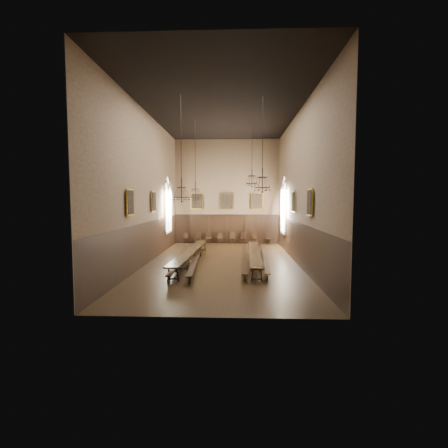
# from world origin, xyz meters

# --- Properties ---
(floor) EXTENTS (9.00, 18.00, 0.02)m
(floor) POSITION_xyz_m (0.00, 0.00, -0.01)
(floor) COLOR black
(floor) RESTS_ON ground
(ceiling) EXTENTS (9.00, 18.00, 0.02)m
(ceiling) POSITION_xyz_m (0.00, 0.00, 9.01)
(ceiling) COLOR black
(ceiling) RESTS_ON ground
(wall_back) EXTENTS (9.00, 0.02, 9.00)m
(wall_back) POSITION_xyz_m (0.00, 9.01, 4.50)
(wall_back) COLOR #7B634B
(wall_back) RESTS_ON ground
(wall_front) EXTENTS (9.00, 0.02, 9.00)m
(wall_front) POSITION_xyz_m (0.00, -9.01, 4.50)
(wall_front) COLOR #7B634B
(wall_front) RESTS_ON ground
(wall_left) EXTENTS (0.02, 18.00, 9.00)m
(wall_left) POSITION_xyz_m (-4.51, 0.00, 4.50)
(wall_left) COLOR #7B634B
(wall_left) RESTS_ON ground
(wall_right) EXTENTS (0.02, 18.00, 9.00)m
(wall_right) POSITION_xyz_m (4.51, 0.00, 4.50)
(wall_right) COLOR #7B634B
(wall_right) RESTS_ON ground
(wainscot_panelling) EXTENTS (9.00, 18.00, 2.50)m
(wainscot_panelling) POSITION_xyz_m (0.00, 0.00, 1.25)
(wainscot_panelling) COLOR black
(wainscot_panelling) RESTS_ON floor
(table_left) EXTENTS (1.14, 9.88, 0.77)m
(table_left) POSITION_xyz_m (-1.91, 0.04, 0.38)
(table_left) COLOR black
(table_left) RESTS_ON floor
(table_right) EXTENTS (0.89, 9.30, 0.72)m
(table_right) POSITION_xyz_m (1.92, -0.11, 0.36)
(table_right) COLOR black
(table_right) RESTS_ON floor
(bench_left_outer) EXTENTS (1.00, 10.17, 0.46)m
(bench_left_outer) POSITION_xyz_m (-2.51, -0.12, 0.29)
(bench_left_outer) COLOR black
(bench_left_outer) RESTS_ON floor
(bench_left_inner) EXTENTS (0.91, 10.20, 0.46)m
(bench_left_inner) POSITION_xyz_m (-1.54, -0.24, 0.29)
(bench_left_inner) COLOR black
(bench_left_inner) RESTS_ON floor
(bench_right_inner) EXTENTS (0.51, 9.62, 0.43)m
(bench_right_inner) POSITION_xyz_m (1.35, 0.09, 0.28)
(bench_right_inner) COLOR black
(bench_right_inner) RESTS_ON floor
(bench_right_outer) EXTENTS (0.80, 9.15, 0.41)m
(bench_right_outer) POSITION_xyz_m (2.58, 0.10, 0.26)
(bench_right_outer) COLOR black
(bench_right_outer) RESTS_ON floor
(chair_0) EXTENTS (0.52, 0.52, 0.93)m
(chair_0) POSITION_xyz_m (-3.52, 8.48, 0.28)
(chair_0) COLOR black
(chair_0) RESTS_ON floor
(chair_1) EXTENTS (0.44, 0.44, 0.96)m
(chair_1) POSITION_xyz_m (-2.45, 8.50, 0.29)
(chair_1) COLOR black
(chair_1) RESTS_ON floor
(chair_2) EXTENTS (0.49, 0.49, 1.03)m
(chair_2) POSITION_xyz_m (-1.55, 8.57, 0.31)
(chair_2) COLOR black
(chair_2) RESTS_ON floor
(chair_3) EXTENTS (0.48, 0.48, 0.92)m
(chair_3) POSITION_xyz_m (-0.56, 8.54, 0.28)
(chair_3) COLOR black
(chair_3) RESTS_ON floor
(chair_4) EXTENTS (0.49, 0.49, 1.00)m
(chair_4) POSITION_xyz_m (0.52, 8.60, 0.30)
(chair_4) COLOR black
(chair_4) RESTS_ON floor
(chair_5) EXTENTS (0.56, 0.56, 1.03)m
(chair_5) POSITION_xyz_m (1.41, 8.48, 0.31)
(chair_5) COLOR black
(chair_5) RESTS_ON floor
(chair_6) EXTENTS (0.50, 0.50, 0.99)m
(chair_6) POSITION_xyz_m (2.40, 8.57, 0.30)
(chair_6) COLOR black
(chair_6) RESTS_ON floor
(chair_7) EXTENTS (0.46, 0.46, 0.97)m
(chair_7) POSITION_xyz_m (3.59, 8.58, 0.29)
(chair_7) COLOR black
(chair_7) RESTS_ON floor
(chandelier_back_left) EXTENTS (0.83, 0.83, 5.16)m
(chandelier_back_left) POSITION_xyz_m (-1.86, 2.09, 4.34)
(chandelier_back_left) COLOR black
(chandelier_back_left) RESTS_ON ceiling
(chandelier_back_right) EXTENTS (0.78, 0.78, 4.23)m
(chandelier_back_right) POSITION_xyz_m (1.88, 2.75, 5.21)
(chandelier_back_right) COLOR black
(chandelier_back_right) RESTS_ON ceiling
(chandelier_front_left) EXTENTS (0.77, 0.77, 5.19)m
(chandelier_front_left) POSITION_xyz_m (-1.92, -2.98, 4.34)
(chandelier_front_left) COLOR black
(chandelier_front_left) RESTS_ON ceiling
(chandelier_front_right) EXTENTS (0.81, 0.81, 4.71)m
(chandelier_front_right) POSITION_xyz_m (2.17, -2.56, 4.76)
(chandelier_front_right) COLOR black
(chandelier_front_right) RESTS_ON ceiling
(portrait_back_0) EXTENTS (1.10, 0.12, 1.40)m
(portrait_back_0) POSITION_xyz_m (-2.60, 8.88, 3.70)
(portrait_back_0) COLOR gold
(portrait_back_0) RESTS_ON wall_back
(portrait_back_1) EXTENTS (1.10, 0.12, 1.40)m
(portrait_back_1) POSITION_xyz_m (0.00, 8.88, 3.70)
(portrait_back_1) COLOR gold
(portrait_back_1) RESTS_ON wall_back
(portrait_back_2) EXTENTS (1.10, 0.12, 1.40)m
(portrait_back_2) POSITION_xyz_m (2.60, 8.88, 3.70)
(portrait_back_2) COLOR gold
(portrait_back_2) RESTS_ON wall_back
(portrait_left_0) EXTENTS (0.12, 1.00, 1.30)m
(portrait_left_0) POSITION_xyz_m (-4.38, 1.00, 3.70)
(portrait_left_0) COLOR gold
(portrait_left_0) RESTS_ON wall_left
(portrait_left_1) EXTENTS (0.12, 1.00, 1.30)m
(portrait_left_1) POSITION_xyz_m (-4.38, -3.50, 3.70)
(portrait_left_1) COLOR gold
(portrait_left_1) RESTS_ON wall_left
(portrait_right_0) EXTENTS (0.12, 1.00, 1.30)m
(portrait_right_0) POSITION_xyz_m (4.38, 1.00, 3.70)
(portrait_right_0) COLOR gold
(portrait_right_0) RESTS_ON wall_right
(portrait_right_1) EXTENTS (0.12, 1.00, 1.30)m
(portrait_right_1) POSITION_xyz_m (4.38, -3.50, 3.70)
(portrait_right_1) COLOR gold
(portrait_right_1) RESTS_ON wall_right
(window_right) EXTENTS (0.20, 2.20, 4.60)m
(window_right) POSITION_xyz_m (4.43, 5.50, 3.40)
(window_right) COLOR white
(window_right) RESTS_ON wall_right
(window_left) EXTENTS (0.20, 2.20, 4.60)m
(window_left) POSITION_xyz_m (-4.43, 5.50, 3.40)
(window_left) COLOR white
(window_left) RESTS_ON wall_left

